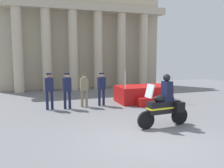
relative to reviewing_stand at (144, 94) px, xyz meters
name	(u,v)px	position (x,y,z in m)	size (l,w,h in m)	color
ground_plane	(152,141)	(-2.39, -5.36, -0.42)	(28.00, 28.00, 0.00)	slate
colonnade_backdrop	(84,41)	(-1.91, 6.10, 3.13)	(12.53, 1.51, 6.96)	#B6AB91
reviewing_stand	(144,94)	(0.00, 0.00, 0.00)	(2.85, 2.11, 1.78)	#B71414
officer_in_row_0	(49,88)	(-4.97, -0.19, 0.60)	(0.39, 0.24, 1.72)	#191E42
officer_in_row_1	(67,88)	(-4.16, -0.29, 0.59)	(0.39, 0.24, 1.71)	#191E42
officer_in_row_2	(84,88)	(-3.30, -0.12, 0.54)	(0.39, 0.24, 1.62)	#847A5B
officer_in_row_3	(101,86)	(-2.43, -0.16, 0.56)	(0.39, 0.24, 1.66)	#191E42
motorcycle_with_rider	(165,105)	(-1.24, -4.21, 0.37)	(2.09, 0.73, 1.90)	black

